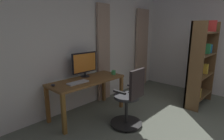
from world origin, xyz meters
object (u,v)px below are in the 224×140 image
object	(u,v)px
office_chair	(130,100)
computer_keyboard	(78,83)
mug_coffee	(114,72)
bookshelf	(200,64)
computer_mouse	(53,85)
computer_monitor	(85,63)
desk	(87,84)

from	to	relation	value
office_chair	computer_keyboard	size ratio (longest dim) A/B	2.68
mug_coffee	bookshelf	xyz separation A→B (m)	(-1.42, 1.26, 0.15)
office_chair	computer_mouse	bearing A→B (deg)	128.42
office_chair	computer_keyboard	world-z (taller)	office_chair
computer_keyboard	mug_coffee	distance (m)	0.89
computer_monitor	bookshelf	xyz separation A→B (m)	(-1.93, 1.57, -0.07)
office_chair	bookshelf	size ratio (longest dim) A/B	0.56
computer_mouse	bookshelf	size ratio (longest dim) A/B	0.05
office_chair	bookshelf	distance (m)	1.95
desk	computer_monitor	size ratio (longest dim) A/B	2.56
office_chair	computer_keyboard	distance (m)	0.97
desk	computer_monitor	xyz separation A→B (m)	(-0.10, -0.19, 0.37)
computer_monitor	office_chair	bearing A→B (deg)	95.20
office_chair	mug_coffee	distance (m)	0.91
computer_keyboard	bookshelf	world-z (taller)	bookshelf
computer_keyboard	desk	bearing A→B (deg)	-164.46
office_chair	computer_monitor	xyz separation A→B (m)	(0.10, -1.08, 0.51)
computer_monitor	computer_mouse	size ratio (longest dim) A/B	5.81
computer_mouse	desk	bearing A→B (deg)	171.96
office_chair	computer_keyboard	bearing A→B (deg)	117.23
computer_monitor	computer_mouse	world-z (taller)	computer_monitor
computer_keyboard	mug_coffee	size ratio (longest dim) A/B	3.11
computer_monitor	computer_mouse	bearing A→B (deg)	7.35
computer_monitor	bookshelf	distance (m)	2.49
computer_mouse	mug_coffee	size ratio (longest dim) A/B	0.80
office_chair	computer_mouse	size ratio (longest dim) A/B	10.41
desk	office_chair	size ratio (longest dim) A/B	1.43
office_chair	computer_monitor	size ratio (longest dim) A/B	1.79
office_chair	mug_coffee	xyz separation A→B (m)	(-0.41, -0.76, 0.28)
bookshelf	office_chair	bearing A→B (deg)	-15.21
computer_keyboard	computer_monitor	bearing A→B (deg)	-144.36
mug_coffee	bookshelf	world-z (taller)	bookshelf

